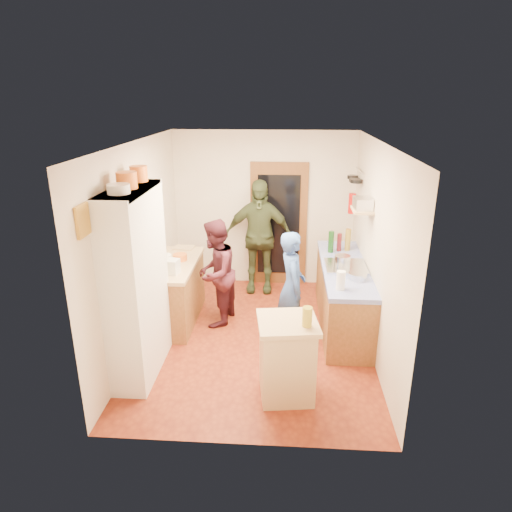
# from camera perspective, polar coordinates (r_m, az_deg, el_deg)

# --- Properties ---
(floor) EXTENTS (3.00, 4.00, 0.02)m
(floor) POSITION_cam_1_polar(r_m,az_deg,el_deg) (6.32, -0.02, -10.28)
(floor) COLOR maroon
(floor) RESTS_ON ground
(ceiling) EXTENTS (3.00, 4.00, 0.02)m
(ceiling) POSITION_cam_1_polar(r_m,az_deg,el_deg) (5.50, -0.03, 14.09)
(ceiling) COLOR silver
(ceiling) RESTS_ON ground
(wall_back) EXTENTS (3.00, 0.02, 2.60)m
(wall_back) POSITION_cam_1_polar(r_m,az_deg,el_deg) (7.70, 1.00, 5.82)
(wall_back) COLOR beige
(wall_back) RESTS_ON ground
(wall_front) EXTENTS (3.00, 0.02, 2.60)m
(wall_front) POSITION_cam_1_polar(r_m,az_deg,el_deg) (3.93, -2.05, -8.35)
(wall_front) COLOR beige
(wall_front) RESTS_ON ground
(wall_left) EXTENTS (0.02, 4.00, 2.60)m
(wall_left) POSITION_cam_1_polar(r_m,az_deg,el_deg) (6.06, -14.42, 1.32)
(wall_left) COLOR beige
(wall_left) RESTS_ON ground
(wall_right) EXTENTS (0.02, 4.00, 2.60)m
(wall_right) POSITION_cam_1_polar(r_m,az_deg,el_deg) (5.87, 14.84, 0.69)
(wall_right) COLOR beige
(wall_right) RESTS_ON ground
(door_frame) EXTENTS (0.95, 0.06, 2.10)m
(door_frame) POSITION_cam_1_polar(r_m,az_deg,el_deg) (7.72, 2.83, 3.91)
(door_frame) COLOR brown
(door_frame) RESTS_ON ground
(door_glass) EXTENTS (0.70, 0.02, 1.70)m
(door_glass) POSITION_cam_1_polar(r_m,az_deg,el_deg) (7.69, 2.83, 3.84)
(door_glass) COLOR black
(door_glass) RESTS_ON door_frame
(hutch_body) EXTENTS (0.40, 1.20, 2.20)m
(hutch_body) POSITION_cam_1_polar(r_m,az_deg,el_deg) (5.36, -14.67, -3.45)
(hutch_body) COLOR white
(hutch_body) RESTS_ON ground
(hutch_top_shelf) EXTENTS (0.40, 1.14, 0.04)m
(hutch_top_shelf) POSITION_cam_1_polar(r_m,az_deg,el_deg) (5.04, -15.72, 7.91)
(hutch_top_shelf) COLOR white
(hutch_top_shelf) RESTS_ON hutch_body
(plate_stack) EXTENTS (0.23, 0.23, 0.09)m
(plate_stack) POSITION_cam_1_polar(r_m,az_deg,el_deg) (4.79, -16.81, 8.04)
(plate_stack) COLOR white
(plate_stack) RESTS_ON hutch_top_shelf
(orange_pot_a) EXTENTS (0.22, 0.22, 0.17)m
(orange_pot_a) POSITION_cam_1_polar(r_m,az_deg,el_deg) (5.02, -15.86, 9.09)
(orange_pot_a) COLOR orange
(orange_pot_a) RESTS_ON hutch_top_shelf
(orange_pot_b) EXTENTS (0.20, 0.20, 0.18)m
(orange_pot_b) POSITION_cam_1_polar(r_m,az_deg,el_deg) (5.40, -14.45, 9.93)
(orange_pot_b) COLOR orange
(orange_pot_b) RESTS_ON hutch_top_shelf
(left_counter_base) EXTENTS (0.60, 1.40, 0.85)m
(left_counter_base) POSITION_cam_1_polar(r_m,az_deg,el_deg) (6.69, -10.09, -4.62)
(left_counter_base) COLOR #996035
(left_counter_base) RESTS_ON ground
(left_counter_top) EXTENTS (0.64, 1.44, 0.05)m
(left_counter_top) POSITION_cam_1_polar(r_m,az_deg,el_deg) (6.52, -10.33, -1.02)
(left_counter_top) COLOR tan
(left_counter_top) RESTS_ON left_counter_base
(toaster) EXTENTS (0.28, 0.21, 0.19)m
(toaster) POSITION_cam_1_polar(r_m,az_deg,el_deg) (6.11, -10.81, -1.27)
(toaster) COLOR white
(toaster) RESTS_ON left_counter_top
(kettle) EXTENTS (0.19, 0.19, 0.18)m
(kettle) POSITION_cam_1_polar(r_m,az_deg,el_deg) (6.33, -11.21, -0.60)
(kettle) COLOR white
(kettle) RESTS_ON left_counter_top
(orange_bowl) EXTENTS (0.23, 0.23, 0.09)m
(orange_bowl) POSITION_cam_1_polar(r_m,az_deg,el_deg) (6.58, -9.47, -0.15)
(orange_bowl) COLOR orange
(orange_bowl) RESTS_ON left_counter_top
(chopping_board) EXTENTS (0.33, 0.26, 0.02)m
(chopping_board) POSITION_cam_1_polar(r_m,az_deg,el_deg) (7.07, -9.01, 1.03)
(chopping_board) COLOR tan
(chopping_board) RESTS_ON left_counter_top
(right_counter_base) EXTENTS (0.60, 2.20, 0.84)m
(right_counter_base) POSITION_cam_1_polar(r_m,az_deg,el_deg) (6.60, 10.76, -5.06)
(right_counter_base) COLOR #996035
(right_counter_base) RESTS_ON ground
(right_counter_top) EXTENTS (0.62, 2.22, 0.06)m
(right_counter_top) POSITION_cam_1_polar(r_m,az_deg,el_deg) (6.43, 11.02, -1.41)
(right_counter_top) COLOR #1E30BE
(right_counter_top) RESTS_ON right_counter_base
(hob) EXTENTS (0.55, 0.58, 0.04)m
(hob) POSITION_cam_1_polar(r_m,az_deg,el_deg) (6.33, 11.14, -1.30)
(hob) COLOR silver
(hob) RESTS_ON right_counter_top
(pot_on_hob) EXTENTS (0.21, 0.21, 0.14)m
(pot_on_hob) POSITION_cam_1_polar(r_m,az_deg,el_deg) (6.28, 10.75, -0.54)
(pot_on_hob) COLOR silver
(pot_on_hob) RESTS_ON hob
(bottle_a) EXTENTS (0.09, 0.09, 0.32)m
(bottle_a) POSITION_cam_1_polar(r_m,az_deg,el_deg) (6.87, 9.36, 1.76)
(bottle_a) COLOR #143F14
(bottle_a) RESTS_ON right_counter_top
(bottle_b) EXTENTS (0.08, 0.08, 0.27)m
(bottle_b) POSITION_cam_1_polar(r_m,az_deg,el_deg) (6.96, 10.36, 1.71)
(bottle_b) COLOR #591419
(bottle_b) RESTS_ON right_counter_top
(bottle_c) EXTENTS (0.09, 0.09, 0.33)m
(bottle_c) POSITION_cam_1_polar(r_m,az_deg,el_deg) (7.00, 11.41, 2.01)
(bottle_c) COLOR olive
(bottle_c) RESTS_ON right_counter_top
(paper_towel) EXTENTS (0.13, 0.13, 0.24)m
(paper_towel) POSITION_cam_1_polar(r_m,az_deg,el_deg) (5.60, 10.55, -3.02)
(paper_towel) COLOR white
(paper_towel) RESTS_ON right_counter_top
(mixing_bowl) EXTENTS (0.30, 0.30, 0.09)m
(mixing_bowl) POSITION_cam_1_polar(r_m,az_deg,el_deg) (5.96, 12.56, -2.48)
(mixing_bowl) COLOR silver
(mixing_bowl) RESTS_ON right_counter_top
(island_base) EXTENTS (0.62, 0.62, 0.86)m
(island_base) POSITION_cam_1_polar(r_m,az_deg,el_deg) (5.05, 3.86, -12.90)
(island_base) COLOR tan
(island_base) RESTS_ON ground
(island_top) EXTENTS (0.70, 0.70, 0.05)m
(island_top) POSITION_cam_1_polar(r_m,az_deg,el_deg) (4.82, 3.98, -8.34)
(island_top) COLOR tan
(island_top) RESTS_ON island_base
(cutting_board) EXTENTS (0.38, 0.32, 0.02)m
(cutting_board) POSITION_cam_1_polar(r_m,az_deg,el_deg) (4.85, 3.32, -7.98)
(cutting_board) COLOR white
(cutting_board) RESTS_ON island_top
(oil_jar) EXTENTS (0.12, 0.12, 0.21)m
(oil_jar) POSITION_cam_1_polar(r_m,az_deg,el_deg) (4.68, 6.42, -7.55)
(oil_jar) COLOR #AD9E2D
(oil_jar) RESTS_ON island_top
(pan_rail) EXTENTS (0.02, 0.65, 0.02)m
(pan_rail) POSITION_cam_1_polar(r_m,az_deg,el_deg) (7.15, 12.79, 10.40)
(pan_rail) COLOR silver
(pan_rail) RESTS_ON wall_right
(pan_hang_a) EXTENTS (0.18, 0.18, 0.05)m
(pan_hang_a) POSITION_cam_1_polar(r_m,az_deg,el_deg) (6.99, 12.43, 9.14)
(pan_hang_a) COLOR black
(pan_hang_a) RESTS_ON pan_rail
(pan_hang_b) EXTENTS (0.16, 0.16, 0.05)m
(pan_hang_b) POSITION_cam_1_polar(r_m,az_deg,el_deg) (7.19, 12.20, 9.28)
(pan_hang_b) COLOR black
(pan_hang_b) RESTS_ON pan_rail
(pan_hang_c) EXTENTS (0.17, 0.17, 0.05)m
(pan_hang_c) POSITION_cam_1_polar(r_m,az_deg,el_deg) (7.39, 12.00, 9.64)
(pan_hang_c) COLOR black
(pan_hang_c) RESTS_ON pan_rail
(wall_shelf) EXTENTS (0.26, 0.42, 0.03)m
(wall_shelf) POSITION_cam_1_polar(r_m,az_deg,el_deg) (6.16, 13.14, 5.60)
(wall_shelf) COLOR tan
(wall_shelf) RESTS_ON wall_right
(radio) EXTENTS (0.23, 0.31, 0.15)m
(radio) POSITION_cam_1_polar(r_m,az_deg,el_deg) (6.14, 13.21, 6.42)
(radio) COLOR silver
(radio) RESTS_ON wall_shelf
(ext_bracket) EXTENTS (0.06, 0.10, 0.04)m
(ext_bracket) POSITION_cam_1_polar(r_m,az_deg,el_deg) (7.44, 12.33, 6.06)
(ext_bracket) COLOR black
(ext_bracket) RESTS_ON wall_right
(fire_extinguisher) EXTENTS (0.11, 0.11, 0.32)m
(fire_extinguisher) POSITION_cam_1_polar(r_m,az_deg,el_deg) (7.42, 11.90, 6.45)
(fire_extinguisher) COLOR red
(fire_extinguisher) RESTS_ON wall_right
(picture_frame) EXTENTS (0.03, 0.25, 0.30)m
(picture_frame) POSITION_cam_1_polar(r_m,az_deg,el_deg) (4.46, -20.85, 4.16)
(picture_frame) COLOR gold
(picture_frame) RESTS_ON wall_left
(person_hob) EXTENTS (0.44, 0.59, 1.49)m
(person_hob) POSITION_cam_1_polar(r_m,az_deg,el_deg) (6.04, 4.82, -3.82)
(person_hob) COLOR #3557A5
(person_hob) RESTS_ON ground
(person_left) EXTENTS (0.72, 0.85, 1.53)m
(person_left) POSITION_cam_1_polar(r_m,az_deg,el_deg) (6.44, -4.75, -2.05)
(person_left) COLOR #401822
(person_left) RESTS_ON ground
(person_back) EXTENTS (1.10, 0.46, 1.88)m
(person_back) POSITION_cam_1_polar(r_m,az_deg,el_deg) (7.44, 0.41, 2.44)
(person_back) COLOR #353F25
(person_back) RESTS_ON ground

